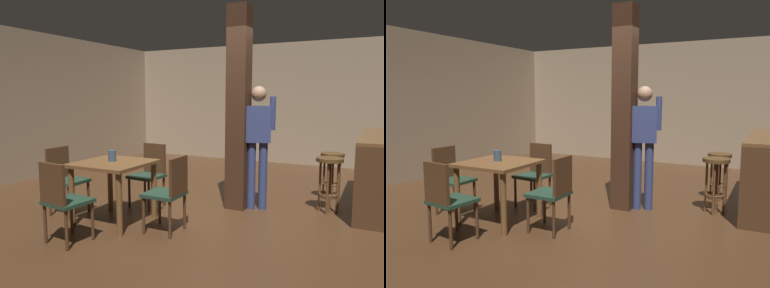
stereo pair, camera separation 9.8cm
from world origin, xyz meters
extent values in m
plane|color=#422816|center=(0.00, 0.00, 0.00)|extent=(10.80, 10.80, 0.00)
cube|color=gray|center=(0.00, 4.50, 1.40)|extent=(8.00, 0.10, 2.80)
cube|color=gray|center=(-4.00, 0.00, 1.40)|extent=(0.10, 9.00, 2.80)
cube|color=#382114|center=(0.21, 0.60, 1.40)|extent=(0.28, 0.28, 2.80)
cube|color=brown|center=(-0.95, -0.69, 0.75)|extent=(0.86, 0.86, 0.04)
cylinder|color=brown|center=(-0.59, -0.33, 0.37)|extent=(0.07, 0.07, 0.73)
cylinder|color=brown|center=(-1.31, -0.33, 0.37)|extent=(0.07, 0.07, 0.73)
cylinder|color=brown|center=(-0.59, -1.05, 0.37)|extent=(0.07, 0.07, 0.73)
cylinder|color=brown|center=(-1.31, -1.05, 0.37)|extent=(0.07, 0.07, 0.73)
cube|color=#1E3828|center=(-0.22, -0.68, 0.45)|extent=(0.42, 0.42, 0.04)
cube|color=#422816|center=(-0.03, -0.68, 0.68)|extent=(0.04, 0.38, 0.45)
cylinder|color=#422816|center=(-0.40, -0.86, 0.23)|extent=(0.04, 0.04, 0.43)
cylinder|color=#422816|center=(-0.40, -0.51, 0.23)|extent=(0.04, 0.04, 0.43)
cylinder|color=#422816|center=(-0.05, -0.86, 0.23)|extent=(0.04, 0.04, 0.43)
cylinder|color=#422816|center=(-0.05, -0.51, 0.23)|extent=(0.04, 0.04, 0.43)
cube|color=#1E3828|center=(-0.95, 0.03, 0.45)|extent=(0.45, 0.45, 0.04)
cube|color=#422816|center=(-0.94, 0.22, 0.68)|extent=(0.38, 0.06, 0.45)
cylinder|color=#422816|center=(-0.79, -0.16, 0.23)|extent=(0.04, 0.04, 0.43)
cylinder|color=#422816|center=(-1.14, -0.13, 0.23)|extent=(0.04, 0.04, 0.43)
cylinder|color=#422816|center=(-0.76, 0.19, 0.23)|extent=(0.04, 0.04, 0.43)
cylinder|color=#422816|center=(-1.11, 0.22, 0.23)|extent=(0.04, 0.04, 0.43)
cube|color=#1E3828|center=(-1.71, -0.71, 0.45)|extent=(0.42, 0.42, 0.04)
cube|color=#422816|center=(-1.90, -0.71, 0.68)|extent=(0.04, 0.38, 0.45)
cylinder|color=#422816|center=(-1.53, -0.53, 0.23)|extent=(0.04, 0.04, 0.43)
cylinder|color=#422816|center=(-1.53, -0.88, 0.23)|extent=(0.04, 0.04, 0.43)
cylinder|color=#422816|center=(-1.88, -0.53, 0.23)|extent=(0.04, 0.04, 0.43)
cylinder|color=#422816|center=(-1.88, -0.88, 0.23)|extent=(0.04, 0.04, 0.43)
cube|color=#1E3828|center=(-0.98, -1.43, 0.45)|extent=(0.46, 0.46, 0.04)
cube|color=#422816|center=(-1.00, -1.62, 0.68)|extent=(0.38, 0.07, 0.45)
cylinder|color=#422816|center=(-1.14, -1.24, 0.23)|extent=(0.04, 0.04, 0.43)
cylinder|color=#422816|center=(-0.79, -1.27, 0.23)|extent=(0.04, 0.04, 0.43)
cylinder|color=#422816|center=(-1.18, -1.59, 0.23)|extent=(0.04, 0.04, 0.43)
cylinder|color=#422816|center=(-0.83, -1.62, 0.23)|extent=(0.04, 0.04, 0.43)
cylinder|color=#33475B|center=(-1.00, -0.66, 0.84)|extent=(0.10, 0.10, 0.14)
cube|color=navy|center=(0.47, 0.68, 1.20)|extent=(0.39, 0.30, 0.50)
sphere|color=#997056|center=(0.47, 0.68, 1.61)|extent=(0.27, 0.27, 0.21)
cylinder|color=navy|center=(0.55, 0.70, 0.47)|extent=(0.15, 0.15, 0.95)
cylinder|color=navy|center=(0.40, 0.65, 0.47)|extent=(0.15, 0.15, 0.95)
cylinder|color=navy|center=(0.66, 0.74, 1.35)|extent=(0.10, 0.10, 0.46)
cylinder|color=navy|center=(0.29, 0.61, 1.35)|extent=(0.10, 0.10, 0.46)
cube|color=brown|center=(2.02, 1.56, 1.02)|extent=(0.56, 2.25, 0.04)
cube|color=#422816|center=(1.92, 1.56, 0.50)|extent=(0.36, 2.25, 1.00)
cylinder|color=#4C3319|center=(1.40, 0.96, 0.73)|extent=(0.36, 0.36, 0.05)
torus|color=brown|center=(1.40, 0.96, 0.26)|extent=(0.25, 0.25, 0.02)
cylinder|color=brown|center=(1.40, 1.08, 0.35)|extent=(0.03, 0.03, 0.71)
cylinder|color=brown|center=(1.40, 0.85, 0.35)|extent=(0.03, 0.03, 0.71)
cylinder|color=brown|center=(1.51, 0.96, 0.35)|extent=(0.03, 0.03, 0.71)
cylinder|color=brown|center=(1.28, 0.96, 0.35)|extent=(0.03, 0.03, 0.71)
cylinder|color=#4C3319|center=(1.36, 1.63, 0.70)|extent=(0.34, 0.34, 0.05)
torus|color=#4C301C|center=(1.36, 1.63, 0.25)|extent=(0.24, 0.24, 0.02)
cylinder|color=#4C301C|center=(1.36, 1.74, 0.34)|extent=(0.03, 0.03, 0.68)
cylinder|color=#4C301C|center=(1.36, 1.52, 0.34)|extent=(0.03, 0.03, 0.68)
cylinder|color=#4C301C|center=(1.47, 1.63, 0.34)|extent=(0.03, 0.03, 0.68)
cylinder|color=#4C301C|center=(1.24, 1.63, 0.34)|extent=(0.03, 0.03, 0.68)
camera|label=1|loc=(2.01, -4.32, 1.59)|focal=35.00mm
camera|label=2|loc=(2.09, -4.28, 1.59)|focal=35.00mm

